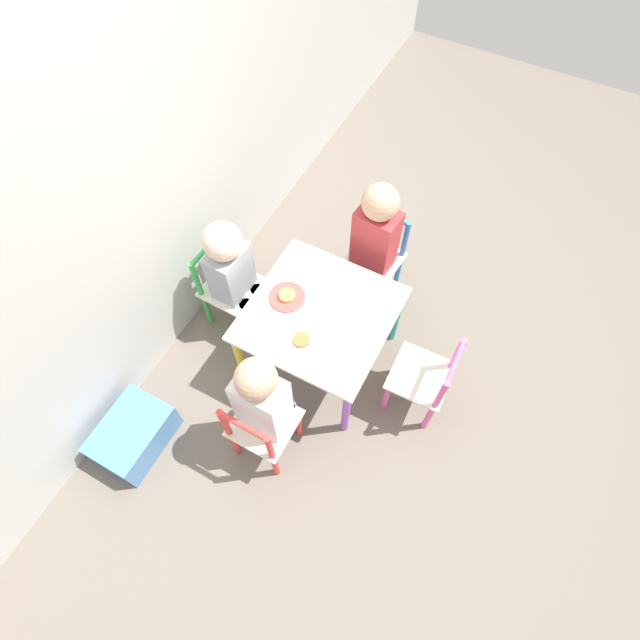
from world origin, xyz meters
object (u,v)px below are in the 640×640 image
chair_green (228,287)px  child_back (232,269)px  chair_red (261,428)px  plate_back (287,297)px  kids_table (320,319)px  storage_bin (134,435)px  child_left (264,399)px  chair_blue (376,258)px  chair_pink (425,379)px  plate_left (302,341)px  child_right (374,238)px

chair_green → child_back: 0.20m
chair_red → plate_back: bearing=-72.5°
kids_table → storage_bin: bearing=145.5°
child_left → chair_blue: bearing=-92.7°
chair_red → storage_bin: (-0.26, 0.54, -0.16)m
child_back → chair_pink: bearing=-88.4°
kids_table → plate_left: size_ratio=3.89×
chair_red → plate_left: bearing=-90.1°
chair_green → chair_blue: 0.77m
chair_red → storage_bin: size_ratio=1.44×
chair_pink → child_back: child_back is taller
kids_table → chair_pink: size_ratio=1.22×
storage_bin → child_back: bearing=-5.3°
chair_red → child_left: bearing=-90.0°
chair_green → plate_left: bearing=-107.3°
kids_table → child_left: size_ratio=0.81×
chair_red → child_back: (0.55, 0.47, 0.20)m
child_back → plate_left: (-0.18, -0.47, 0.00)m
chair_blue → plate_back: size_ratio=3.11×
chair_green → child_left: size_ratio=0.67×
chair_red → child_right: (1.00, -0.04, 0.22)m
chair_red → kids_table: bearing=-90.0°
chair_red → child_back: 0.74m
plate_left → plate_back: same height
chair_blue → plate_back: 0.60m
plate_left → plate_back: size_ratio=0.97×
child_left → chair_green: bearing=-42.5°
child_left → child_right: (0.94, -0.04, 0.02)m
plate_back → storage_bin: bearing=154.6°
child_left → storage_bin: size_ratio=2.17×
plate_left → chair_pink: bearing=-71.4°
child_back → plate_left: bearing=-109.4°
child_right → storage_bin: 1.45m
plate_left → storage_bin: (-0.63, 0.54, -0.36)m
kids_table → child_right: 0.48m
kids_table → child_right: bearing=-5.2°
child_left → child_right: size_ratio=0.98×
plate_left → storage_bin: 0.90m
kids_table → plate_back: size_ratio=3.78×
child_right → plate_left: bearing=-88.6°
kids_table → plate_left: plate_left is taller
kids_table → chair_pink: (0.01, -0.53, -0.13)m
kids_table → child_back: size_ratio=0.86×
chair_pink → plate_back: 0.73m
chair_green → chair_blue: (0.51, -0.58, 0.00)m
chair_red → plate_left: chair_red is taller
chair_blue → child_right: bearing=-90.0°
plate_back → chair_pink: bearing=-89.1°
chair_pink → plate_back: (-0.01, 0.70, 0.20)m
chair_blue → chair_pink: size_ratio=1.00×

